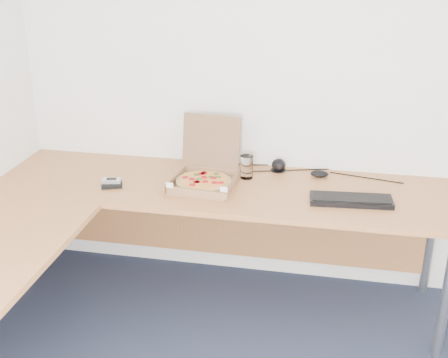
% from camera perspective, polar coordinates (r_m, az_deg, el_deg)
% --- Properties ---
extents(room_shell, '(3.50, 3.50, 2.50)m').
position_cam_1_polar(room_shell, '(1.63, 6.81, -4.31)').
color(room_shell, white).
rests_on(room_shell, ground).
extents(desk, '(2.50, 2.20, 0.73)m').
position_cam_1_polar(desk, '(2.90, -8.48, -3.93)').
color(desk, '#B6703D').
rests_on(desk, ground).
extents(pizza_box, '(0.33, 0.39, 0.34)m').
position_cam_1_polar(pizza_box, '(3.17, -1.95, 0.14)').
color(pizza_box, '#89603F').
rests_on(pizza_box, desk).
extents(drinking_glass, '(0.07, 0.07, 0.13)m').
position_cam_1_polar(drinking_glass, '(3.25, 2.24, 1.21)').
color(drinking_glass, white).
rests_on(drinking_glass, desk).
extents(keyboard, '(0.43, 0.18, 0.03)m').
position_cam_1_polar(keyboard, '(3.04, 12.45, -2.05)').
color(keyboard, black).
rests_on(keyboard, desk).
extents(mouse, '(0.12, 0.10, 0.04)m').
position_cam_1_polar(mouse, '(3.32, 9.43, 0.52)').
color(mouse, black).
rests_on(mouse, desk).
extents(wallet, '(0.14, 0.13, 0.02)m').
position_cam_1_polar(wallet, '(3.22, -11.03, -0.54)').
color(wallet, black).
rests_on(wallet, desk).
extents(phone, '(0.11, 0.07, 0.02)m').
position_cam_1_polar(phone, '(3.22, -11.06, -0.16)').
color(phone, '#B2B5BA').
rests_on(phone, wallet).
extents(dome_speaker, '(0.09, 0.09, 0.08)m').
position_cam_1_polar(dome_speaker, '(3.38, 5.42, 1.45)').
color(dome_speaker, black).
rests_on(dome_speaker, desk).
extents(cable_bundle, '(0.62, 0.13, 0.01)m').
position_cam_1_polar(cable_bundle, '(3.39, 6.03, 0.85)').
color(cable_bundle, black).
rests_on(cable_bundle, desk).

